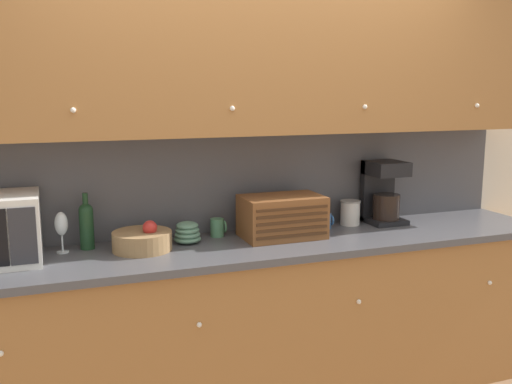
% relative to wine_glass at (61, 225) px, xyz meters
% --- Properties ---
extents(ground_plane, '(24.00, 24.00, 0.00)m').
position_rel_wine_glass_xyz_m(ground_plane, '(1.04, 0.15, -1.10)').
color(ground_plane, '#896647').
extents(wall_back, '(5.94, 0.06, 2.60)m').
position_rel_wine_glass_xyz_m(wall_back, '(1.04, 0.18, 0.20)').
color(wall_back, silver).
rests_on(wall_back, ground_plane).
extents(counter_unit, '(3.56, 0.64, 0.96)m').
position_rel_wine_glass_xyz_m(counter_unit, '(1.04, -0.16, -0.62)').
color(counter_unit, '#A36B38').
rests_on(counter_unit, ground_plane).
extents(backsplash_panel, '(3.54, 0.01, 0.58)m').
position_rel_wine_glass_xyz_m(backsplash_panel, '(1.04, 0.14, 0.15)').
color(backsplash_panel, '#4C4C51').
rests_on(backsplash_panel, counter_unit).
extents(upper_cabinets, '(3.54, 0.36, 0.82)m').
position_rel_wine_glass_xyz_m(upper_cabinets, '(1.20, -0.02, 0.85)').
color(upper_cabinets, '#A36B38').
rests_on(upper_cabinets, backsplash_panel).
extents(wine_glass, '(0.07, 0.07, 0.21)m').
position_rel_wine_glass_xyz_m(wine_glass, '(0.00, 0.00, 0.00)').
color(wine_glass, silver).
rests_on(wine_glass, counter_unit).
extents(wine_bottle, '(0.07, 0.07, 0.30)m').
position_rel_wine_glass_xyz_m(wine_bottle, '(0.13, 0.03, -0.01)').
color(wine_bottle, '#19381E').
rests_on(wine_bottle, counter_unit).
extents(fruit_basket, '(0.31, 0.31, 0.16)m').
position_rel_wine_glass_xyz_m(fruit_basket, '(0.39, -0.10, -0.09)').
color(fruit_basket, '#937047').
rests_on(fruit_basket, counter_unit).
extents(bowl_stack_on_counter, '(0.15, 0.15, 0.12)m').
position_rel_wine_glass_xyz_m(bowl_stack_on_counter, '(0.65, -0.04, -0.09)').
color(bowl_stack_on_counter, slate).
rests_on(bowl_stack_on_counter, counter_unit).
extents(mug, '(0.09, 0.08, 0.10)m').
position_rel_wine_glass_xyz_m(mug, '(0.84, 0.04, -0.09)').
color(mug, '#4C845B').
rests_on(mug, counter_unit).
extents(bread_box, '(0.46, 0.30, 0.24)m').
position_rel_wine_glass_xyz_m(bread_box, '(1.18, -0.10, -0.03)').
color(bread_box, brown).
rests_on(bread_box, counter_unit).
extents(mug_blue_second, '(0.09, 0.08, 0.09)m').
position_rel_wine_glass_xyz_m(mug_blue_second, '(1.51, 0.00, -0.10)').
color(mug_blue_second, '#38669E').
rests_on(mug_blue_second, counter_unit).
extents(storage_canister, '(0.13, 0.13, 0.15)m').
position_rel_wine_glass_xyz_m(storage_canister, '(1.70, 0.03, -0.07)').
color(storage_canister, silver).
rests_on(storage_canister, counter_unit).
extents(coffee_maker, '(0.22, 0.23, 0.39)m').
position_rel_wine_glass_xyz_m(coffee_maker, '(1.92, 0.02, 0.05)').
color(coffee_maker, black).
rests_on(coffee_maker, counter_unit).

